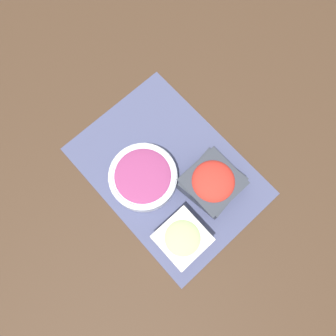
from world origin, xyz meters
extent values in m
plane|color=#422D1E|center=(0.00, 0.00, 0.00)|extent=(3.00, 3.00, 0.00)
cube|color=#474C70|center=(0.00, 0.00, 0.00)|extent=(0.54, 0.39, 0.00)
cylinder|color=silver|center=(0.03, 0.07, 0.03)|extent=(0.20, 0.20, 0.05)
torus|color=silver|center=(0.03, 0.07, 0.05)|extent=(0.19, 0.19, 0.01)
ellipsoid|color=#93386B|center=(0.03, 0.07, 0.05)|extent=(0.16, 0.16, 0.02)
cube|color=silver|center=(-0.17, 0.11, 0.03)|extent=(0.13, 0.13, 0.05)
cube|color=silver|center=(-0.17, 0.11, 0.06)|extent=(0.12, 0.12, 0.00)
ellipsoid|color=#A8CC7F|center=(-0.17, 0.11, 0.06)|extent=(0.10, 0.10, 0.03)
cube|color=#333842|center=(-0.12, -0.06, 0.03)|extent=(0.16, 0.16, 0.06)
cube|color=#333842|center=(-0.12, -0.06, 0.07)|extent=(0.14, 0.14, 0.00)
ellipsoid|color=red|center=(-0.12, -0.06, 0.06)|extent=(0.12, 0.12, 0.05)
camera|label=1|loc=(-0.18, 0.16, 0.94)|focal=35.00mm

